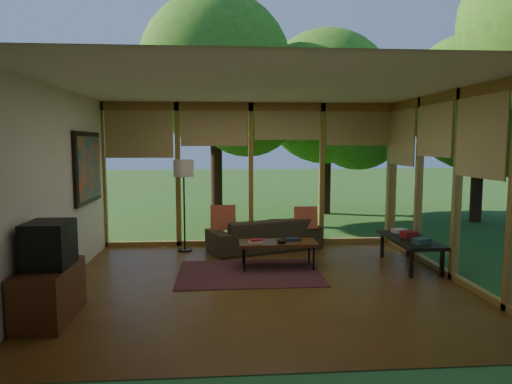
{
  "coord_description": "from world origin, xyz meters",
  "views": [
    {
      "loc": [
        -0.58,
        -6.15,
        1.95
      ],
      "look_at": [
        -0.04,
        0.7,
        1.21
      ],
      "focal_mm": 32.0,
      "sensor_mm": 36.0,
      "label": 1
    }
  ],
  "objects": [
    {
      "name": "floor",
      "position": [
        0.0,
        0.0,
        0.0
      ],
      "size": [
        5.5,
        5.5,
        0.0
      ],
      "primitive_type": "plane",
      "color": "brown",
      "rests_on": "ground"
    },
    {
      "name": "ceiling",
      "position": [
        0.0,
        0.0,
        2.7
      ],
      "size": [
        5.5,
        5.5,
        0.0
      ],
      "primitive_type": "plane",
      "rotation": [
        3.14,
        0.0,
        0.0
      ],
      "color": "white",
      "rests_on": "ground"
    },
    {
      "name": "wall_left",
      "position": [
        -2.75,
        0.0,
        1.35
      ],
      "size": [
        0.04,
        5.0,
        2.7
      ],
      "primitive_type": "cube",
      "color": "silver",
      "rests_on": "ground"
    },
    {
      "name": "wall_front",
      "position": [
        0.0,
        -2.5,
        1.35
      ],
      "size": [
        5.5,
        0.04,
        2.7
      ],
      "primitive_type": "cube",
      "color": "silver",
      "rests_on": "ground"
    },
    {
      "name": "window_wall_back",
      "position": [
        0.0,
        2.5,
        1.35
      ],
      "size": [
        5.5,
        0.12,
        2.7
      ],
      "primitive_type": "cube",
      "color": "olive",
      "rests_on": "ground"
    },
    {
      "name": "window_wall_right",
      "position": [
        2.75,
        0.0,
        1.35
      ],
      "size": [
        0.12,
        5.0,
        2.7
      ],
      "primitive_type": "cube",
      "color": "olive",
      "rests_on": "ground"
    },
    {
      "name": "exterior_lawn",
      "position": [
        8.0,
        8.0,
        -0.01
      ],
      "size": [
        40.0,
        40.0,
        0.0
      ],
      "primitive_type": "plane",
      "color": "#2D5B22",
      "rests_on": "ground"
    },
    {
      "name": "tree_nw",
      "position": [
        -0.67,
        5.09,
        3.68
      ],
      "size": [
        3.66,
        3.66,
        5.52
      ],
      "color": "#311A12",
      "rests_on": "ground"
    },
    {
      "name": "tree_ne",
      "position": [
        2.32,
        6.28,
        3.18
      ],
      "size": [
        3.62,
        3.62,
        5.0
      ],
      "color": "#311A12",
      "rests_on": "ground"
    },
    {
      "name": "tree_far",
      "position": [
        5.54,
        4.67,
        2.91
      ],
      "size": [
        3.34,
        3.34,
        4.59
      ],
      "color": "#311A12",
      "rests_on": "ground"
    },
    {
      "name": "rug",
      "position": [
        -0.16,
        0.5,
        0.01
      ],
      "size": [
        2.13,
        1.51,
        0.01
      ],
      "primitive_type": "cube",
      "color": "maroon",
      "rests_on": "floor"
    },
    {
      "name": "sofa",
      "position": [
        0.21,
        2.0,
        0.3
      ],
      "size": [
        2.17,
        1.41,
        0.59
      ],
      "primitive_type": "imported",
      "rotation": [
        0.0,
        0.0,
        3.47
      ],
      "color": "#3A311D",
      "rests_on": "floor"
    },
    {
      "name": "pillow_left",
      "position": [
        -0.54,
        1.95,
        0.6
      ],
      "size": [
        0.45,
        0.24,
        0.47
      ],
      "primitive_type": "cube",
      "rotation": [
        -0.21,
        0.0,
        0.0
      ],
      "color": "#9A230E",
      "rests_on": "sofa"
    },
    {
      "name": "pillow_right",
      "position": [
        0.96,
        1.95,
        0.58
      ],
      "size": [
        0.41,
        0.22,
        0.42
      ],
      "primitive_type": "cube",
      "rotation": [
        -0.21,
        0.0,
        0.0
      ],
      "color": "#9A230E",
      "rests_on": "sofa"
    },
    {
      "name": "ct_book_lower",
      "position": [
        -0.05,
        0.69,
        0.44
      ],
      "size": [
        0.21,
        0.17,
        0.03
      ],
      "primitive_type": "cube",
      "rotation": [
        0.0,
        0.0,
        0.06
      ],
      "color": "beige",
      "rests_on": "coffee_table"
    },
    {
      "name": "ct_book_upper",
      "position": [
        -0.05,
        0.69,
        0.47
      ],
      "size": [
        0.19,
        0.16,
        0.03
      ],
      "primitive_type": "cube",
      "rotation": [
        0.0,
        0.0,
        0.23
      ],
      "color": "maroon",
      "rests_on": "coffee_table"
    },
    {
      "name": "ct_book_side",
      "position": [
        0.55,
        0.82,
        0.44
      ],
      "size": [
        0.24,
        0.2,
        0.03
      ],
      "primitive_type": "cube",
      "rotation": [
        0.0,
        0.0,
        0.14
      ],
      "color": "#161E32",
      "rests_on": "coffee_table"
    },
    {
      "name": "ct_bowl",
      "position": [
        0.35,
        0.64,
        0.46
      ],
      "size": [
        0.16,
        0.16,
        0.07
      ],
      "primitive_type": "ellipsoid",
      "color": "black",
      "rests_on": "coffee_table"
    },
    {
      "name": "media_cabinet",
      "position": [
        -2.47,
        -1.11,
        0.3
      ],
      "size": [
        0.5,
        1.0,
        0.6
      ],
      "primitive_type": "cube",
      "color": "#552D17",
      "rests_on": "floor"
    },
    {
      "name": "television",
      "position": [
        -2.45,
        -1.11,
        0.85
      ],
      "size": [
        0.45,
        0.55,
        0.5
      ],
      "primitive_type": "cube",
      "color": "black",
      "rests_on": "media_cabinet"
    },
    {
      "name": "console_book_a",
      "position": [
        2.4,
        0.3,
        0.5
      ],
      "size": [
        0.27,
        0.23,
        0.08
      ],
      "primitive_type": "cube",
      "rotation": [
        0.0,
        0.0,
        0.32
      ],
      "color": "#2F5249",
      "rests_on": "side_console"
    },
    {
      "name": "console_book_b",
      "position": [
        2.4,
        0.75,
        0.51
      ],
      "size": [
        0.26,
        0.21,
        0.1
      ],
      "primitive_type": "cube",
      "rotation": [
        0.0,
        0.0,
        0.26
      ],
      "color": "maroon",
      "rests_on": "side_console"
    },
    {
      "name": "console_book_c",
      "position": [
        2.4,
        1.15,
        0.49
      ],
      "size": [
        0.27,
        0.24,
        0.06
      ],
      "primitive_type": "cube",
      "rotation": [
        0.0,
        0.0,
        0.39
      ],
      "color": "beige",
      "rests_on": "side_console"
    },
    {
      "name": "floor_lamp",
      "position": [
        -1.23,
        2.03,
        1.41
      ],
      "size": [
        0.36,
        0.36,
        1.65
      ],
      "color": "black",
      "rests_on": "floor"
    },
    {
      "name": "coffee_table",
      "position": [
        0.3,
        0.74,
        0.39
      ],
      "size": [
        1.2,
        0.5,
        0.43
      ],
      "color": "#552D17",
      "rests_on": "floor"
    },
    {
      "name": "side_console",
      "position": [
        2.4,
        0.7,
        0.41
      ],
      "size": [
        0.6,
        1.4,
        0.46
      ],
      "color": "black",
      "rests_on": "floor"
    },
    {
      "name": "wall_painting",
      "position": [
        -2.71,
        1.4,
        1.55
      ],
      "size": [
        0.06,
        1.35,
        1.15
      ],
      "color": "black",
      "rests_on": "wall_left"
    }
  ]
}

